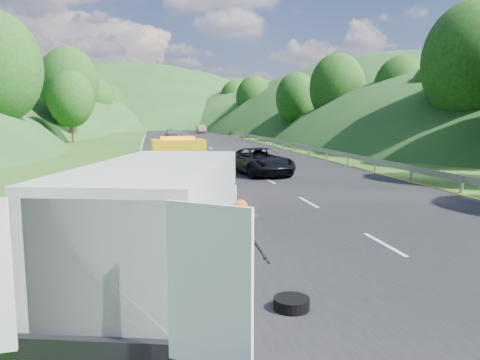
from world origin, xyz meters
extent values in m
plane|color=#38661E|center=(0.00, 0.00, 0.00)|extent=(320.00, 320.00, 0.00)
cube|color=black|center=(3.00, 40.00, 0.01)|extent=(14.00, 200.00, 0.02)
cube|color=gray|center=(10.30, 52.50, 0.00)|extent=(0.06, 140.00, 1.52)
cylinder|color=black|center=(-2.80, 7.12, 0.49)|extent=(0.40, 1.00, 0.98)
cylinder|color=black|center=(-0.94, 7.24, 0.49)|extent=(0.40, 1.00, 0.98)
cylinder|color=black|center=(-2.57, 3.20, 0.49)|extent=(0.40, 1.00, 0.98)
cylinder|color=black|center=(-0.70, 3.31, 0.49)|extent=(0.40, 1.00, 0.98)
cube|color=gold|center=(-1.82, 6.35, 1.42)|extent=(2.20, 1.70, 1.87)
cube|color=gold|center=(-1.69, 4.14, 1.18)|extent=(2.36, 3.46, 1.28)
cube|color=black|center=(-1.69, 4.14, 1.87)|extent=(2.36, 3.46, 0.10)
cube|color=black|center=(-1.89, 7.52, 0.88)|extent=(2.03, 1.30, 0.69)
cube|color=black|center=(-1.93, 8.11, 0.69)|extent=(2.07, 0.32, 0.49)
cube|color=gold|center=(-1.91, 7.87, 1.52)|extent=(2.01, 0.89, 1.07)
cube|color=orange|center=(-1.82, 6.35, 2.41)|extent=(1.39, 0.33, 0.16)
cube|color=black|center=(-1.86, 7.03, 1.77)|extent=(1.87, 0.19, 0.88)
cylinder|color=black|center=(-3.20, -2.27, 0.44)|extent=(0.55, 0.93, 0.88)
cylinder|color=black|center=(-1.30, -2.80, 0.44)|extent=(0.55, 0.93, 0.88)
cylinder|color=black|center=(-4.21, -5.86, 0.44)|extent=(0.55, 0.93, 0.88)
cylinder|color=black|center=(-2.31, -6.39, 0.44)|extent=(0.55, 0.93, 0.88)
cube|color=silver|center=(-2.78, -4.44, 1.48)|extent=(3.70, 6.10, 2.03)
cube|color=silver|center=(-1.97, -1.53, 1.04)|extent=(2.38, 1.54, 1.10)
cube|color=black|center=(-2.03, -1.74, 1.92)|extent=(2.05, 0.91, 0.91)
cube|color=black|center=(-3.54, -7.13, 1.48)|extent=(1.82, 0.61, 1.75)
cube|color=silver|center=(-2.30, -7.99, 1.48)|extent=(0.88, 0.66, 1.86)
cube|color=black|center=(-3.57, -7.23, 0.49)|extent=(2.16, 0.75, 0.27)
imported|color=silver|center=(-2.88, 0.09, 0.00)|extent=(0.59, 0.74, 1.84)
imported|color=tan|center=(-1.87, 0.40, 0.00)|extent=(0.59, 0.62, 1.01)
imported|color=black|center=(-1.29, -4.57, 0.00)|extent=(1.12, 0.66, 1.70)
cube|color=#4D4E3A|center=(-5.01, -0.53, 0.29)|extent=(0.41, 0.31, 0.58)
cylinder|color=black|center=(-0.57, -5.47, 0.00)|extent=(0.63, 0.63, 0.20)
imported|color=black|center=(3.13, 12.74, 0.00)|extent=(3.34, 5.69, 1.49)
imported|color=#525458|center=(0.00, 54.38, 0.00)|extent=(1.74, 4.33, 1.48)
imported|color=brown|center=(6.26, 73.97, 0.00)|extent=(1.57, 4.50, 1.48)
imported|color=#A15068|center=(1.81, 95.54, 0.00)|extent=(2.00, 4.92, 1.43)
camera|label=1|loc=(-2.88, -12.87, 3.35)|focal=35.00mm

